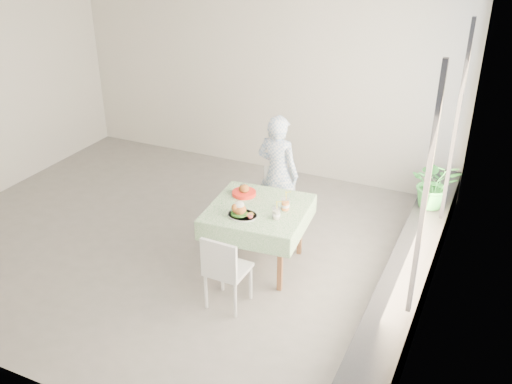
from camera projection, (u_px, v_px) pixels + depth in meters
The scene contains 15 objects.
floor at pixel (176, 240), 7.01m from camera, with size 6.00×6.00×0.00m, color #63615E.
ceiling at pixel (159, 3), 5.75m from camera, with size 6.00×6.00×0.00m, color white.
wall_back at pixel (261, 78), 8.40m from camera, with size 6.00×0.02×2.80m, color beige.
wall_right at pixel (444, 182), 5.25m from camera, with size 0.02×5.00×2.80m, color beige.
window_pane at pixel (445, 157), 5.15m from camera, with size 0.01×4.80×2.18m, color #D1E0F9.
window_ledge at pixel (408, 280), 5.84m from camera, with size 0.40×4.80×0.50m, color black.
cafe_table at pixel (258, 229), 6.34m from camera, with size 1.13×1.13×0.74m.
chair_far at pixel (277, 214), 7.07m from camera, with size 0.47×0.47×0.82m.
chair_near at pixel (228, 283), 5.78m from camera, with size 0.40×0.40×0.83m.
diner at pixel (278, 174), 6.97m from camera, with size 0.55×0.36×1.50m, color #80A0CD.
main_dish at pixel (241, 211), 6.01m from camera, with size 0.33×0.33×0.17m.
juice_cup_orange at pixel (285, 205), 6.13m from camera, with size 0.10×0.10×0.27m.
juice_cup_lemonade at pixel (276, 214), 5.96m from camera, with size 0.09×0.09×0.25m.
second_dish at pixel (244, 192), 6.46m from camera, with size 0.27×0.27×0.13m.
potted_plant at pixel (435, 183), 6.61m from camera, with size 0.54×0.47×0.60m, color #277633.
Camera 1 is at (3.41, -5.02, 3.68)m, focal length 40.00 mm.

